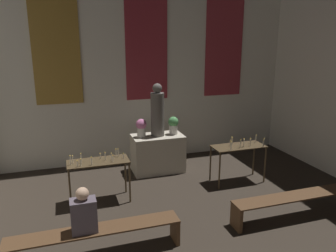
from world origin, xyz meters
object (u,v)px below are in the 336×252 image
(flower_vase_right, at_px, (173,125))
(pew_back_right, at_px, (298,200))
(flower_vase_left, at_px, (141,127))
(statue, at_px, (157,112))
(person_seated, at_px, (84,213))
(altar, at_px, (158,153))
(pew_back_left, at_px, (96,235))
(candle_rack_right, at_px, (239,151))
(candle_rack_left, at_px, (98,166))

(flower_vase_right, height_order, pew_back_right, flower_vase_right)
(flower_vase_left, relative_size, pew_back_right, 0.17)
(statue, distance_m, flower_vase_left, 0.51)
(statue, xyz_separation_m, flower_vase_right, (0.39, 0.00, -0.33))
(person_seated, bearing_deg, altar, 56.12)
(pew_back_left, bearing_deg, pew_back_right, 0.00)
(candle_rack_right, bearing_deg, person_seated, -153.65)
(flower_vase_right, relative_size, candle_rack_left, 0.37)
(pew_back_right, bearing_deg, flower_vase_right, 115.71)
(statue, bearing_deg, person_seated, -123.88)
(flower_vase_left, bearing_deg, candle_rack_right, -30.85)
(pew_back_right, bearing_deg, flower_vase_left, 127.15)
(flower_vase_left, height_order, candle_rack_right, flower_vase_left)
(pew_back_left, distance_m, pew_back_right, 3.52)
(altar, height_order, candle_rack_left, candle_rack_left)
(statue, bearing_deg, candle_rack_right, -36.92)
(flower_vase_left, relative_size, pew_back_left, 0.17)
(pew_back_left, height_order, person_seated, person_seated)
(statue, xyz_separation_m, person_seated, (-1.91, -2.84, -0.73))
(statue, xyz_separation_m, candle_rack_right, (1.52, -1.14, -0.73))
(flower_vase_left, distance_m, candle_rack_left, 1.65)
(statue, xyz_separation_m, flower_vase_left, (-0.39, 0.00, -0.33))
(candle_rack_right, bearing_deg, altar, 143.08)
(statue, height_order, flower_vase_right, statue)
(candle_rack_right, bearing_deg, statue, 143.08)
(statue, distance_m, pew_back_right, 3.52)
(flower_vase_left, bearing_deg, altar, 0.00)
(flower_vase_right, bearing_deg, statue, 180.00)
(statue, bearing_deg, candle_rack_left, -143.05)
(statue, distance_m, candle_rack_left, 2.03)
(pew_back_left, bearing_deg, candle_rack_left, 81.85)
(candle_rack_left, bearing_deg, person_seated, -102.96)
(altar, height_order, pew_back_right, altar)
(candle_rack_right, height_order, person_seated, person_seated)
(candle_rack_right, height_order, pew_back_left, candle_rack_right)
(flower_vase_right, distance_m, candle_rack_left, 2.26)
(pew_back_left, bearing_deg, person_seated, -180.00)
(flower_vase_right, height_order, person_seated, flower_vase_right)
(flower_vase_right, relative_size, pew_back_right, 0.17)
(candle_rack_left, distance_m, pew_back_right, 3.71)
(statue, relative_size, flower_vase_right, 2.88)
(flower_vase_right, bearing_deg, person_seated, -128.99)
(candle_rack_right, bearing_deg, pew_back_right, -81.99)
(altar, xyz_separation_m, flower_vase_right, (0.39, 0.00, 0.68))
(candle_rack_left, relative_size, candle_rack_right, 1.00)
(statue, distance_m, candle_rack_right, 2.04)
(flower_vase_left, xyz_separation_m, person_seated, (-1.51, -2.84, -0.40))
(candle_rack_left, bearing_deg, flower_vase_left, 45.42)
(statue, distance_m, pew_back_left, 3.52)
(pew_back_right, height_order, person_seated, person_seated)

